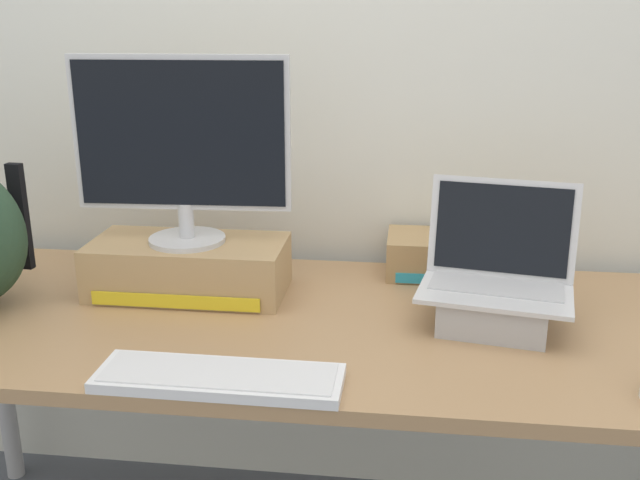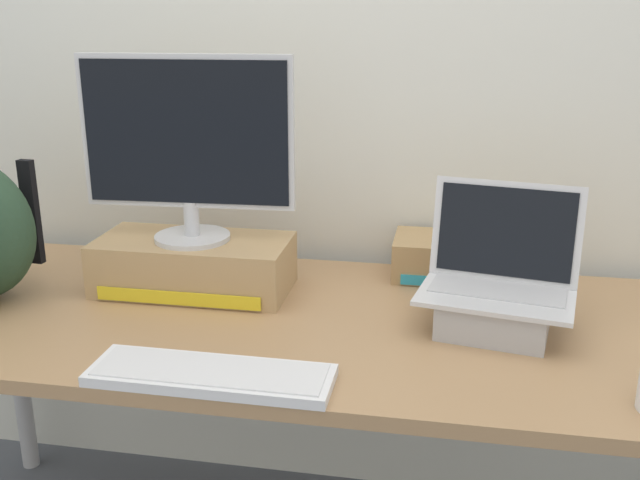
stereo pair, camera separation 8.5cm
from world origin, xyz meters
name	(u,v)px [view 1 (the left image)]	position (x,y,z in m)	size (l,w,h in m)	color
back_wall	(343,35)	(0.00, 0.48, 1.30)	(7.00, 0.10, 2.60)	silver
desk	(320,343)	(0.00, 0.00, 0.66)	(2.08, 0.76, 0.72)	#A87F56
toner_box_yellow	(189,267)	(-0.33, 0.12, 0.78)	(0.46, 0.23, 0.13)	tan
desktop_monitor	(182,146)	(-0.33, 0.11, 1.07)	(0.49, 0.18, 0.43)	silver
open_laptop	(495,296)	(0.37, 0.02, 0.78)	(0.35, 0.27, 0.30)	#ADADB2
external_keyboard	(219,378)	(-0.15, -0.31, 0.73)	(0.45, 0.14, 0.02)	white
toner_box_cyan	(451,256)	(0.29, 0.32, 0.77)	(0.32, 0.18, 0.10)	#A88456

